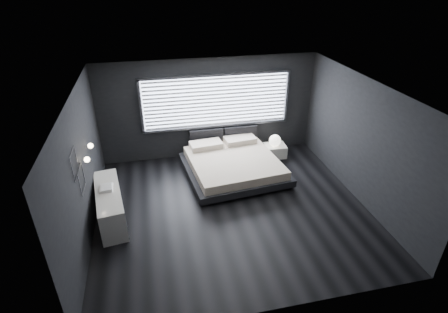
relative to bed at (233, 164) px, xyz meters
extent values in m
plane|color=black|center=(-0.38, -1.46, -0.29)|extent=(6.00, 6.00, 0.00)
plane|color=silver|center=(-0.38, -1.46, 2.51)|extent=(6.00, 6.00, 0.00)
cube|color=black|center=(-0.38, 1.29, 1.11)|extent=(6.00, 0.04, 2.80)
cube|color=black|center=(-0.38, -4.21, 1.11)|extent=(6.00, 0.04, 2.80)
cube|color=black|center=(-3.38, -1.46, 1.11)|extent=(0.04, 5.50, 2.80)
cube|color=black|center=(2.62, -1.46, 1.11)|extent=(0.04, 5.50, 2.80)
cube|color=white|center=(-0.18, 1.27, 1.32)|extent=(4.00, 0.02, 1.38)
cube|color=#47474C|center=(-2.22, 1.24, 1.32)|extent=(0.06, 0.08, 1.48)
cube|color=#47474C|center=(1.86, 1.24, 1.32)|extent=(0.06, 0.08, 1.48)
cube|color=#47474C|center=(-0.18, 1.24, 2.05)|extent=(4.14, 0.08, 0.06)
cube|color=#47474C|center=(-0.18, 1.24, 0.59)|extent=(4.14, 0.08, 0.06)
cube|color=silver|center=(-0.18, 1.21, 1.32)|extent=(3.94, 0.03, 1.32)
cube|color=black|center=(-0.50, 1.18, 0.28)|extent=(0.96, 0.16, 0.52)
cube|color=black|center=(0.50, 1.18, 0.28)|extent=(0.96, 0.16, 0.52)
cylinder|color=silver|center=(-3.33, -1.41, 1.31)|extent=(0.10, 0.02, 0.02)
sphere|color=#FFE5B7|center=(-3.26, -1.41, 1.31)|extent=(0.11, 0.11, 0.11)
cylinder|color=silver|center=(-3.33, -0.81, 1.31)|extent=(0.10, 0.02, 0.02)
sphere|color=#FFE5B7|center=(-3.26, -0.81, 1.31)|extent=(0.11, 0.11, 0.11)
cube|color=#47474C|center=(-3.35, -2.01, 1.79)|extent=(0.01, 0.46, 0.02)
cube|color=#47474C|center=(-3.35, -2.01, 1.33)|extent=(0.01, 0.46, 0.02)
cube|color=#47474C|center=(-3.35, -1.78, 1.56)|extent=(0.01, 0.02, 0.46)
cube|color=#47474C|center=(-3.35, -2.24, 1.56)|extent=(0.01, 0.02, 0.46)
cube|color=#47474C|center=(-3.35, -1.76, 1.32)|extent=(0.01, 0.46, 0.02)
cube|color=#47474C|center=(-3.35, -1.76, 0.86)|extent=(0.01, 0.46, 0.02)
cube|color=#47474C|center=(-3.35, -1.53, 1.09)|extent=(0.01, 0.02, 0.46)
cube|color=#47474C|center=(-3.35, -1.99, 1.09)|extent=(0.01, 0.02, 0.46)
cube|color=black|center=(-0.94, -1.09, -0.25)|extent=(0.15, 0.15, 0.09)
cube|color=black|center=(1.15, -0.87, -0.25)|extent=(0.15, 0.15, 0.09)
cube|color=black|center=(-1.14, 0.78, -0.25)|extent=(0.15, 0.15, 0.09)
cube|color=black|center=(0.95, 1.00, -0.25)|extent=(0.15, 0.15, 0.09)
cube|color=black|center=(0.00, -0.05, -0.12)|extent=(2.67, 2.57, 0.18)
cube|color=beige|center=(0.00, -0.05, 0.08)|extent=(2.39, 2.39, 0.22)
cube|color=beige|center=(-0.58, 0.76, 0.27)|extent=(0.91, 0.55, 0.14)
cube|color=beige|center=(0.41, 0.87, 0.27)|extent=(0.91, 0.55, 0.14)
cube|color=white|center=(1.43, 0.73, -0.12)|extent=(0.63, 0.53, 0.35)
sphere|color=white|center=(1.39, 0.69, 0.22)|extent=(0.33, 0.33, 0.33)
cube|color=white|center=(-3.03, -1.23, 0.07)|extent=(0.75, 1.86, 0.72)
cube|color=#47474C|center=(-2.78, -1.19, 0.07)|extent=(0.26, 1.77, 0.70)
cube|color=white|center=(-3.05, -1.15, 0.45)|extent=(0.26, 0.34, 0.04)
cube|color=white|center=(-3.04, -1.17, 0.48)|extent=(0.25, 0.32, 0.03)
camera|label=1|loc=(-1.95, -7.70, 4.57)|focal=28.00mm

